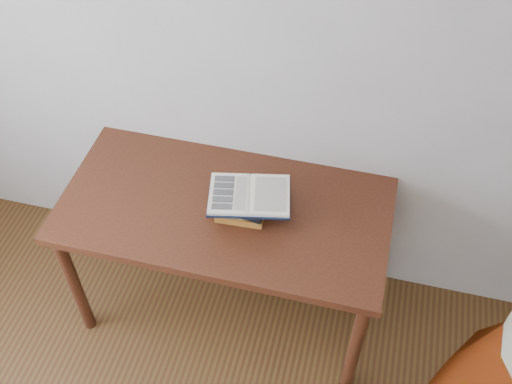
# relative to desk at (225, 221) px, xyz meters

# --- Properties ---
(desk) EXTENTS (1.48, 0.74, 0.79)m
(desk) POSITION_rel_desk_xyz_m (0.00, 0.00, 0.00)
(desk) COLOR #4E2413
(desk) RESTS_ON ground
(book_stack) EXTENTS (0.26, 0.20, 0.12)m
(book_stack) POSITION_rel_desk_xyz_m (0.08, -0.01, 0.16)
(book_stack) COLOR #A26625
(book_stack) RESTS_ON desk
(open_book) EXTENTS (0.39, 0.31, 0.03)m
(open_book) POSITION_rel_desk_xyz_m (0.12, -0.02, 0.23)
(open_book) COLOR black
(open_book) RESTS_ON book_stack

